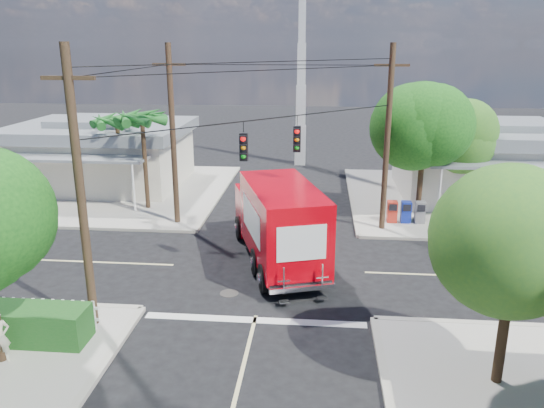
# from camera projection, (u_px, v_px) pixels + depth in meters

# --- Properties ---
(ground) EXTENTS (120.00, 120.00, 0.00)m
(ground) POSITION_uv_depth(u_px,v_px,m) (268.00, 269.00, 21.96)
(ground) COLOR black
(ground) RESTS_ON ground
(sidewalk_ne) EXTENTS (14.12, 14.12, 0.14)m
(sidewalk_ne) POSITION_uv_depth(u_px,v_px,m) (469.00, 200.00, 31.35)
(sidewalk_ne) COLOR #ADA89C
(sidewalk_ne) RESTS_ON ground
(sidewalk_nw) EXTENTS (14.12, 14.12, 0.14)m
(sidewalk_nw) POSITION_uv_depth(u_px,v_px,m) (113.00, 191.00, 33.28)
(sidewalk_nw) COLOR #ADA89C
(sidewalk_nw) RESTS_ON ground
(road_markings) EXTENTS (32.00, 32.00, 0.01)m
(road_markings) POSITION_uv_depth(u_px,v_px,m) (264.00, 284.00, 20.56)
(road_markings) COLOR beige
(road_markings) RESTS_ON ground
(building_ne) EXTENTS (11.80, 10.20, 4.50)m
(building_ne) POSITION_uv_depth(u_px,v_px,m) (496.00, 160.00, 31.59)
(building_ne) COLOR beige
(building_ne) RESTS_ON sidewalk_ne
(building_nw) EXTENTS (10.80, 10.20, 4.30)m
(building_nw) POSITION_uv_depth(u_px,v_px,m) (103.00, 152.00, 34.26)
(building_nw) COLOR beige
(building_nw) RESTS_ON sidewalk_nw
(radio_tower) EXTENTS (0.80, 0.80, 17.00)m
(radio_tower) POSITION_uv_depth(u_px,v_px,m) (301.00, 90.00, 39.34)
(radio_tower) COLOR silver
(radio_tower) RESTS_ON ground
(tree_ne_front) EXTENTS (4.21, 4.14, 6.66)m
(tree_ne_front) POSITION_uv_depth(u_px,v_px,m) (425.00, 131.00, 26.38)
(tree_ne_front) COLOR #422D1C
(tree_ne_front) RESTS_ON sidewalk_ne
(tree_ne_back) EXTENTS (3.77, 3.66, 5.82)m
(tree_ne_back) POSITION_uv_depth(u_px,v_px,m) (466.00, 136.00, 28.42)
(tree_ne_back) COLOR #422D1C
(tree_ne_back) RESTS_ON sidewalk_ne
(tree_se) EXTENTS (3.67, 3.54, 5.62)m
(tree_se) POSITION_uv_depth(u_px,v_px,m) (516.00, 248.00, 13.27)
(tree_se) COLOR #422D1C
(tree_se) RESTS_ON sidewalk_se
(palm_nw_front) EXTENTS (3.01, 3.08, 5.59)m
(palm_nw_front) POSITION_uv_depth(u_px,v_px,m) (142.00, 120.00, 28.31)
(palm_nw_front) COLOR #422D1C
(palm_nw_front) RESTS_ON sidewalk_nw
(palm_nw_back) EXTENTS (3.01, 3.08, 5.19)m
(palm_nw_back) POSITION_uv_depth(u_px,v_px,m) (117.00, 122.00, 30.03)
(palm_nw_back) COLOR #422D1C
(palm_nw_back) RESTS_ON sidewalk_nw
(utility_poles) EXTENTS (12.00, 10.68, 9.00)m
(utility_poles) POSITION_uv_depth(u_px,v_px,m) (234.00, 150.00, 22.28)
(utility_poles) COLOR #473321
(utility_poles) RESTS_ON ground
(picket_fence) EXTENTS (5.94, 0.06, 1.00)m
(picket_fence) POSITION_uv_depth(u_px,v_px,m) (10.00, 310.00, 17.12)
(picket_fence) COLOR silver
(picket_fence) RESTS_ON sidewalk_sw
(vending_boxes) EXTENTS (1.90, 0.50, 1.10)m
(vending_boxes) POSITION_uv_depth(u_px,v_px,m) (406.00, 212.00, 27.10)
(vending_boxes) COLOR red
(vending_boxes) RESTS_ON sidewalk_ne
(delivery_truck) EXTENTS (4.73, 8.48, 3.53)m
(delivery_truck) POSITION_uv_depth(u_px,v_px,m) (278.00, 222.00, 22.18)
(delivery_truck) COLOR black
(delivery_truck) RESTS_ON ground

